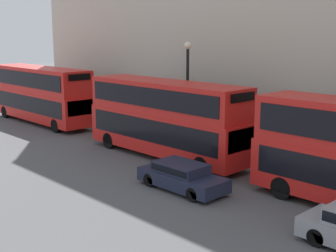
{
  "coord_description": "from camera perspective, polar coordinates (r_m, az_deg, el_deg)",
  "views": [
    {
      "loc": [
        -16.41,
        0.16,
        7.12
      ],
      "look_at": [
        0.48,
        17.94,
        2.19
      ],
      "focal_mm": 50.0,
      "sensor_mm": 36.0,
      "label": 1
    }
  ],
  "objects": [
    {
      "name": "bus_second_in_queue",
      "position": [
        26.72,
        -0.32,
        1.26
      ],
      "size": [
        2.59,
        11.01,
        4.41
      ],
      "color": "red",
      "rests_on": "ground"
    },
    {
      "name": "street_lamp",
      "position": [
        28.18,
        2.39,
        5.1
      ],
      "size": [
        0.44,
        0.44,
        6.57
      ],
      "color": "black",
      "rests_on": "ground"
    },
    {
      "name": "car_hatchback",
      "position": [
        21.54,
        1.7,
        -6.05
      ],
      "size": [
        1.78,
        4.37,
        1.26
      ],
      "color": "#1E2338",
      "rests_on": "ground"
    },
    {
      "name": "bus_third_in_queue",
      "position": [
        38.45,
        -15.29,
        3.96
      ],
      "size": [
        2.59,
        11.47,
        4.42
      ],
      "color": "red",
      "rests_on": "ground"
    }
  ]
}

